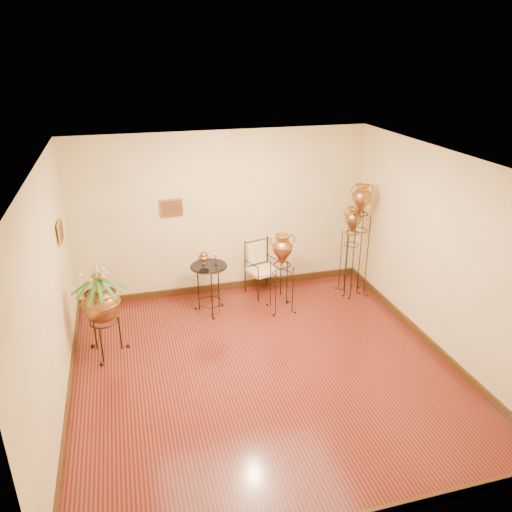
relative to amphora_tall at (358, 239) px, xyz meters
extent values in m
plane|color=maroon|center=(-2.15, -1.73, -1.01)|extent=(5.00, 5.00, 0.00)
cube|color=#3A220D|center=(-2.15, 0.75, -0.95)|extent=(5.00, 0.04, 0.12)
cube|color=#3A220D|center=(-4.63, -1.73, -0.95)|extent=(0.04, 5.00, 0.12)
cube|color=#3A220D|center=(0.33, -1.73, -0.95)|extent=(0.04, 5.00, 0.12)
cube|color=gold|center=(-3.00, 0.73, 0.59)|extent=(0.36, 0.03, 0.29)
cube|color=gold|center=(-4.61, -0.28, 0.69)|extent=(0.03, 0.36, 0.29)
cube|color=beige|center=(-1.54, 0.42, -0.58)|extent=(0.56, 0.54, 0.05)
cube|color=beige|center=(-1.54, 0.42, -0.31)|extent=(0.35, 0.13, 0.37)
cylinder|color=black|center=(-2.55, 0.03, -0.20)|extent=(0.57, 0.57, 0.02)
camera|label=1|loc=(-3.72, -7.10, 3.02)|focal=35.00mm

